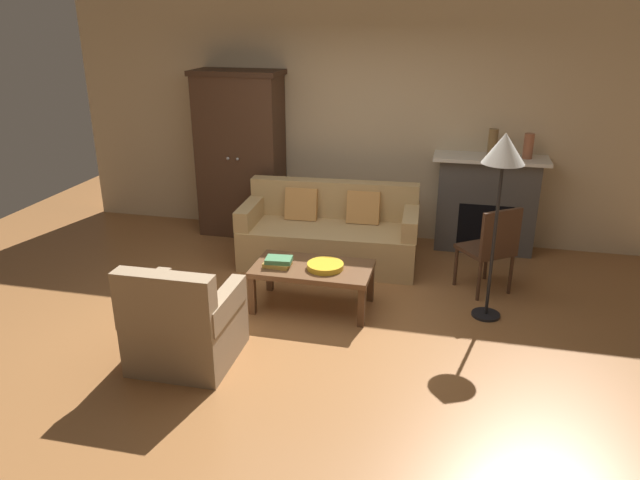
# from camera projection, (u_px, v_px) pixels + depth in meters

# --- Properties ---
(ground_plane) EXTENTS (9.60, 9.60, 0.00)m
(ground_plane) POSITION_uv_depth(u_px,v_px,m) (306.00, 327.00, 5.30)
(ground_plane) COLOR #9E6638
(back_wall) EXTENTS (7.20, 0.10, 2.80)m
(back_wall) POSITION_uv_depth(u_px,v_px,m) (359.00, 122.00, 7.11)
(back_wall) COLOR beige
(back_wall) RESTS_ON ground
(fireplace) EXTENTS (1.26, 0.48, 1.12)m
(fireplace) POSITION_uv_depth(u_px,v_px,m) (486.00, 203.00, 6.84)
(fireplace) COLOR #4C4947
(fireplace) RESTS_ON ground
(armoire) EXTENTS (1.06, 0.57, 2.00)m
(armoire) POSITION_uv_depth(u_px,v_px,m) (241.00, 154.00, 7.25)
(armoire) COLOR #472D1E
(armoire) RESTS_ON ground
(couch) EXTENTS (1.96, 0.95, 0.86)m
(couch) POSITION_uv_depth(u_px,v_px,m) (330.00, 235.00, 6.59)
(couch) COLOR tan
(couch) RESTS_ON ground
(coffee_table) EXTENTS (1.10, 0.60, 0.42)m
(coffee_table) POSITION_uv_depth(u_px,v_px,m) (313.00, 272.00, 5.53)
(coffee_table) COLOR brown
(coffee_table) RESTS_ON ground
(fruit_bowl) EXTENTS (0.34, 0.34, 0.05)m
(fruit_bowl) POSITION_uv_depth(u_px,v_px,m) (325.00, 266.00, 5.46)
(fruit_bowl) COLOR gold
(fruit_bowl) RESTS_ON coffee_table
(book_stack) EXTENTS (0.27, 0.19, 0.08)m
(book_stack) POSITION_uv_depth(u_px,v_px,m) (278.00, 262.00, 5.51)
(book_stack) COLOR gold
(book_stack) RESTS_ON coffee_table
(mantel_vase_bronze) EXTENTS (0.11, 0.11, 0.31)m
(mantel_vase_bronze) POSITION_uv_depth(u_px,v_px,m) (493.00, 143.00, 6.57)
(mantel_vase_bronze) COLOR olive
(mantel_vase_bronze) RESTS_ON fireplace
(mantel_vase_terracotta) EXTENTS (0.11, 0.11, 0.28)m
(mantel_vase_terracotta) POSITION_uv_depth(u_px,v_px,m) (528.00, 146.00, 6.49)
(mantel_vase_terracotta) COLOR #A86042
(mantel_vase_terracotta) RESTS_ON fireplace
(armchair_near_left) EXTENTS (0.79, 0.78, 0.88)m
(armchair_near_left) POSITION_uv_depth(u_px,v_px,m) (184.00, 326.00, 4.67)
(armchair_near_left) COLOR #997F60
(armchair_near_left) RESTS_ON ground
(side_chair_wooden) EXTENTS (0.62, 0.62, 0.90)m
(side_chair_wooden) POSITION_uv_depth(u_px,v_px,m) (492.00, 245.00, 5.77)
(side_chair_wooden) COLOR #472D1E
(side_chair_wooden) RESTS_ON ground
(floor_lamp) EXTENTS (0.36, 0.36, 1.70)m
(floor_lamp) POSITION_uv_depth(u_px,v_px,m) (503.00, 160.00, 4.97)
(floor_lamp) COLOR black
(floor_lamp) RESTS_ON ground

